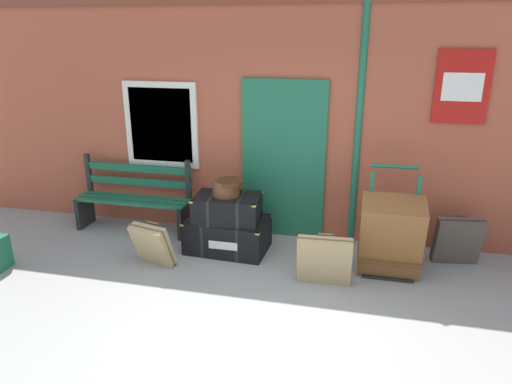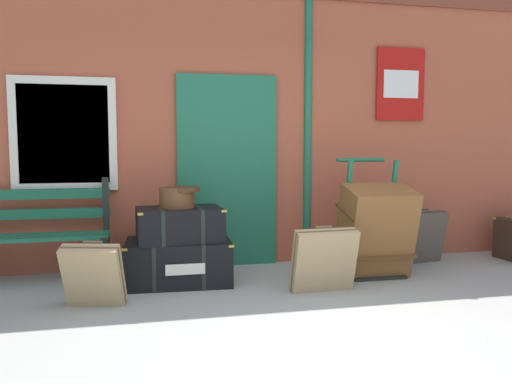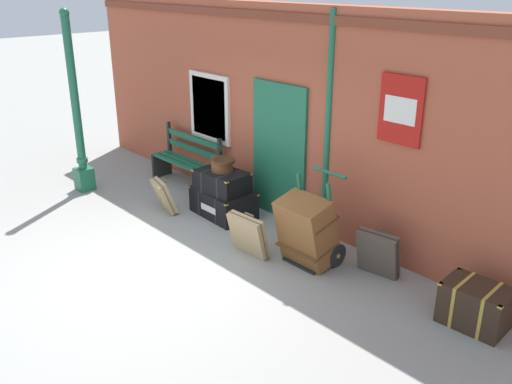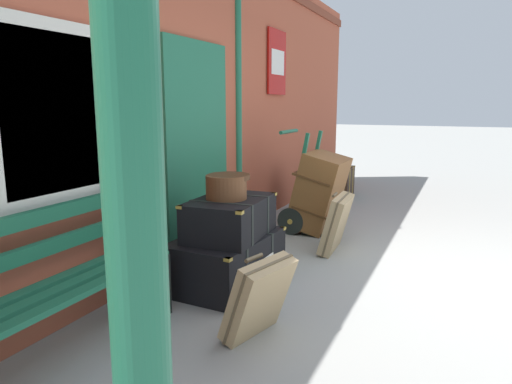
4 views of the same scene
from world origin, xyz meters
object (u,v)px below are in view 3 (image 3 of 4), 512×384
at_px(porters_trolley, 315,241).
at_px(suitcase_cream, 248,235).
at_px(lamp_post, 78,125).
at_px(round_hatbox, 222,164).
at_px(suitcase_charcoal, 164,196).
at_px(steamer_trunk_middle, 222,181).
at_px(platform_bench, 187,162).
at_px(suitcase_brown, 378,253).
at_px(corner_trunk, 475,305).
at_px(steamer_trunk_base, 224,202).
at_px(large_brown_trunk, 307,231).

bearing_deg(porters_trolley, suitcase_cream, -140.61).
relative_size(lamp_post, round_hatbox, 7.92).
bearing_deg(suitcase_charcoal, round_hatbox, 39.91).
relative_size(round_hatbox, suitcase_cream, 0.64).
bearing_deg(porters_trolley, round_hatbox, 179.24).
bearing_deg(suitcase_cream, steamer_trunk_middle, 155.51).
relative_size(suitcase_charcoal, suitcase_cream, 0.91).
bearing_deg(porters_trolley, platform_bench, 173.46).
distance_m(steamer_trunk_middle, suitcase_brown, 2.79).
height_order(platform_bench, corner_trunk, platform_bench).
relative_size(platform_bench, suitcase_brown, 2.59).
xyz_separation_m(suitcase_charcoal, suitcase_brown, (3.51, 0.88, 0.03)).
relative_size(lamp_post, platform_bench, 1.93).
xyz_separation_m(lamp_post, platform_bench, (1.06, 1.48, -0.73)).
relative_size(steamer_trunk_base, steamer_trunk_middle, 1.24).
xyz_separation_m(large_brown_trunk, corner_trunk, (2.16, 0.35, -0.24)).
relative_size(platform_bench, corner_trunk, 2.22).
distance_m(platform_bench, suitcase_charcoal, 1.23).
xyz_separation_m(suitcase_charcoal, corner_trunk, (4.86, 0.77, -0.03)).
bearing_deg(lamp_post, suitcase_brown, 14.56).
xyz_separation_m(platform_bench, suitcase_brown, (4.23, -0.11, -0.14)).
bearing_deg(corner_trunk, round_hatbox, -177.90).
relative_size(lamp_post, steamer_trunk_middle, 3.67).
bearing_deg(suitcase_charcoal, platform_bench, 126.26).
height_order(round_hatbox, suitcase_charcoal, round_hatbox).
height_order(steamer_trunk_middle, corner_trunk, steamer_trunk_middle).
relative_size(suitcase_charcoal, suitcase_brown, 0.90).
distance_m(steamer_trunk_base, steamer_trunk_middle, 0.37).
bearing_deg(suitcase_brown, round_hatbox, -174.62).
height_order(suitcase_brown, corner_trunk, suitcase_brown).
bearing_deg(suitcase_brown, porters_trolley, -160.26).
bearing_deg(platform_bench, corner_trunk, -2.22).
xyz_separation_m(round_hatbox, suitcase_brown, (2.77, 0.26, -0.55)).
height_order(steamer_trunk_middle, suitcase_charcoal, steamer_trunk_middle).
relative_size(round_hatbox, large_brown_trunk, 0.41).
bearing_deg(round_hatbox, lamp_post, -156.18).
xyz_separation_m(porters_trolley, suitcase_charcoal, (-2.71, -0.59, -0.00)).
height_order(steamer_trunk_middle, round_hatbox, round_hatbox).
distance_m(suitcase_charcoal, suitcase_brown, 3.61).
height_order(platform_bench, suitcase_charcoal, platform_bench).
xyz_separation_m(large_brown_trunk, suitcase_brown, (0.80, 0.46, -0.18)).
height_order(steamer_trunk_middle, large_brown_trunk, large_brown_trunk).
bearing_deg(suitcase_charcoal, steamer_trunk_base, 40.29).
distance_m(steamer_trunk_base, porters_trolley, 1.97).
height_order(steamer_trunk_middle, porters_trolley, porters_trolley).
height_order(platform_bench, round_hatbox, platform_bench).
distance_m(round_hatbox, suitcase_charcoal, 1.12).
relative_size(lamp_post, steamer_trunk_base, 2.96).
distance_m(porters_trolley, suitcase_charcoal, 2.77).
bearing_deg(platform_bench, porters_trolley, -6.54).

